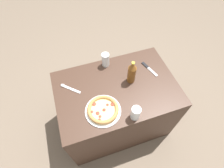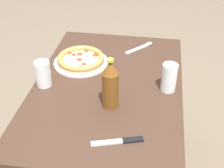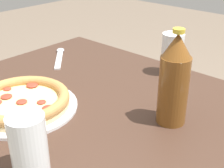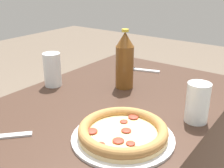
{
  "view_description": "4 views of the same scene",
  "coord_description": "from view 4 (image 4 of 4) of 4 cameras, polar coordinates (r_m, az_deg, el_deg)",
  "views": [
    {
      "loc": [
        0.3,
        0.77,
        1.94
      ],
      "look_at": [
        0.04,
        0.0,
        0.78
      ],
      "focal_mm": 28.0,
      "sensor_mm": 36.0,
      "label": 1
    },
    {
      "loc": [
        -1.17,
        -0.21,
        1.56
      ],
      "look_at": [
        -0.03,
        -0.03,
        0.73
      ],
      "focal_mm": 50.0,
      "sensor_mm": 36.0,
      "label": 2
    },
    {
      "loc": [
        -0.47,
        0.54,
        1.12
      ],
      "look_at": [
        0.04,
        -0.02,
        0.75
      ],
      "focal_mm": 50.0,
      "sensor_mm": 36.0,
      "label": 3
    },
    {
      "loc": [
        0.73,
        0.54,
        1.13
      ],
      "look_at": [
        -0.02,
        -0.01,
        0.76
      ],
      "focal_mm": 45.0,
      "sensor_mm": 36.0,
      "label": 4
    }
  ],
  "objects": [
    {
      "name": "pizza_salami",
      "position": [
        0.78,
        2.23,
        -9.83
      ],
      "size": [
        0.28,
        0.28,
        0.04
      ],
      "color": "silver",
      "rests_on": "table"
    },
    {
      "name": "beer_bottle",
      "position": [
        1.09,
        2.59,
        4.76
      ],
      "size": [
        0.07,
        0.07,
        0.23
      ],
      "color": "brown",
      "rests_on": "table"
    },
    {
      "name": "glass_cola",
      "position": [
        1.14,
        -12.0,
        2.58
      ],
      "size": [
        0.07,
        0.07,
        0.13
      ],
      "color": "white",
      "rests_on": "table"
    },
    {
      "name": "glass_mango_juice",
      "position": [
        0.88,
        16.96,
        -3.78
      ],
      "size": [
        0.07,
        0.07,
        0.12
      ],
      "color": "white",
      "rests_on": "table"
    },
    {
      "name": "knife",
      "position": [
        1.32,
        5.0,
        2.97
      ],
      "size": [
        0.08,
        0.2,
        0.01
      ],
      "color": "black",
      "rests_on": "table"
    }
  ]
}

